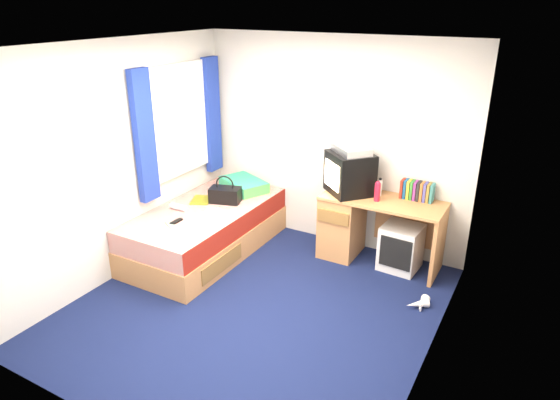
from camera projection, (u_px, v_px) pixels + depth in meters
The scene contains 20 objects.
ground at pixel (256, 307), 4.77m from camera, with size 3.40×3.40×0.00m, color #0C1438.
room_shell at pixel (252, 162), 4.22m from camera, with size 3.40×3.40×3.40m.
bed at pixel (206, 230), 5.73m from camera, with size 1.01×2.00×0.54m.
pillow at pixel (244, 185), 6.15m from camera, with size 0.59×0.37×0.13m, color #1B99B1.
desk at pixel (357, 223), 5.57m from camera, with size 1.30×0.55×0.75m.
storage_cube at pixel (401, 247), 5.38m from camera, with size 0.40×0.40×0.50m, color silver.
crt_tv at pixel (350, 173), 5.41m from camera, with size 0.62×0.62×0.45m.
vcr at pixel (351, 149), 5.31m from camera, with size 0.42×0.30×0.08m, color silver.
book_row at pixel (417, 191), 5.27m from camera, with size 0.34×0.13×0.20m.
picture_frame at pixel (428, 196), 5.23m from camera, with size 0.02×0.12×0.14m, color black.
pink_water_bottle at pixel (377, 192), 5.24m from camera, with size 0.06×0.06×0.20m, color red.
aerosol_can at pixel (380, 188), 5.38m from camera, with size 0.05×0.05×0.18m, color silver.
handbag at pixel (225, 194), 5.76m from camera, with size 0.39×0.29×0.32m.
towel at pixel (215, 217), 5.29m from camera, with size 0.27×0.22×0.09m, color white.
magazine at pixel (201, 200), 5.84m from camera, with size 0.21×0.28×0.01m, color yellow.
water_bottle at pixel (179, 207), 5.57m from camera, with size 0.07×0.07×0.20m, color silver.
colour_swatch_fan at pixel (171, 225), 5.19m from camera, with size 0.22×0.06×0.01m, color #F7AF36.
remote_control at pixel (176, 221), 5.27m from camera, with size 0.05×0.16×0.02m, color black.
window_assembly at pixel (180, 123), 5.67m from camera, with size 0.11×1.42×1.40m.
white_heels at pixel (420, 304), 4.74m from camera, with size 0.22×0.25×0.09m.
Camera 1 is at (2.18, -3.40, 2.74)m, focal length 32.00 mm.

